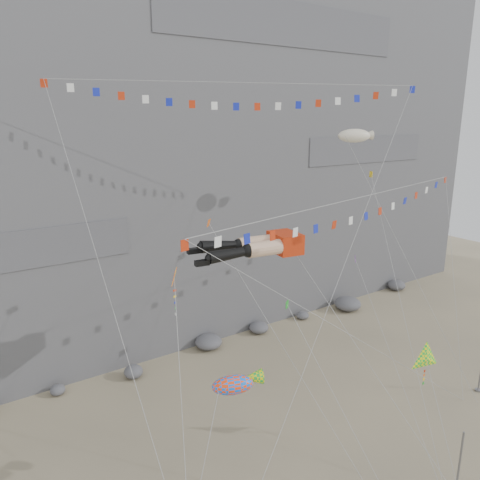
% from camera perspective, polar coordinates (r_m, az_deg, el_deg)
% --- Properties ---
extents(ground, '(120.00, 120.00, 0.00)m').
position_cam_1_polar(ground, '(35.05, 11.67, -23.53)').
color(ground, gray).
rests_on(ground, ground).
extents(cliff, '(80.00, 28.00, 50.00)m').
position_cam_1_polar(cliff, '(54.71, -12.70, 18.01)').
color(cliff, slate).
rests_on(cliff, ground).
extents(talus_boulders, '(60.00, 3.00, 1.20)m').
position_cam_1_polar(talus_boulders, '(46.10, -3.86, -12.32)').
color(talus_boulders, '#5E5E63').
rests_on(talus_boulders, ground).
extents(anchor_pole_center, '(0.12, 0.12, 4.35)m').
position_cam_1_polar(anchor_pole_center, '(32.43, 25.18, -23.53)').
color(anchor_pole_center, slate).
rests_on(anchor_pole_center, ground).
extents(legs_kite, '(9.31, 15.94, 19.36)m').
position_cam_1_polar(legs_kite, '(30.95, 2.18, -0.76)').
color(legs_kite, '#B6270B').
rests_on(legs_kite, ground).
extents(flag_banner_upper, '(26.03, 20.13, 31.27)m').
position_cam_1_polar(flag_banner_upper, '(35.62, 0.84, 18.58)').
color(flag_banner_upper, '#B6270B').
rests_on(flag_banner_upper, ground).
extents(flag_banner_lower, '(30.71, 8.41, 18.89)m').
position_cam_1_polar(flag_banner_lower, '(33.36, 14.44, 5.03)').
color(flag_banner_lower, '#B6270B').
rests_on(flag_banner_lower, ground).
extents(harlequin_kite, '(4.05, 8.07, 15.41)m').
position_cam_1_polar(harlequin_kite, '(25.07, -8.01, -4.61)').
color(harlequin_kite, red).
rests_on(harlequin_kite, ground).
extents(fish_windsock, '(7.48, 4.95, 9.80)m').
position_cam_1_polar(fish_windsock, '(27.06, -0.91, -17.28)').
color(fish_windsock, '#FF3E0D').
rests_on(fish_windsock, ground).
extents(delta_kite, '(3.91, 5.37, 8.47)m').
position_cam_1_polar(delta_kite, '(33.73, 21.77, -13.34)').
color(delta_kite, '#FFF50D').
rests_on(delta_kite, ground).
extents(blimp_windsock, '(4.22, 13.85, 23.61)m').
position_cam_1_polar(blimp_windsock, '(42.20, 13.78, 12.18)').
color(blimp_windsock, beige).
rests_on(blimp_windsock, ground).
extents(small_kite_a, '(3.16, 15.44, 20.83)m').
position_cam_1_polar(small_kite_a, '(32.00, -3.47, 1.47)').
color(small_kite_a, orange).
rests_on(small_kite_a, ground).
extents(small_kite_b, '(5.54, 12.85, 16.89)m').
position_cam_1_polar(small_kite_b, '(38.14, 14.02, -2.67)').
color(small_kite_b, purple).
rests_on(small_kite_b, ground).
extents(small_kite_c, '(1.57, 9.66, 13.60)m').
position_cam_1_polar(small_kite_c, '(29.74, 6.00, -8.28)').
color(small_kite_c, '#179821').
rests_on(small_kite_c, ground).
extents(small_kite_d, '(9.34, 15.27, 24.01)m').
position_cam_1_polar(small_kite_d, '(40.62, 15.82, 7.07)').
color(small_kite_d, yellow).
rests_on(small_kite_d, ground).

